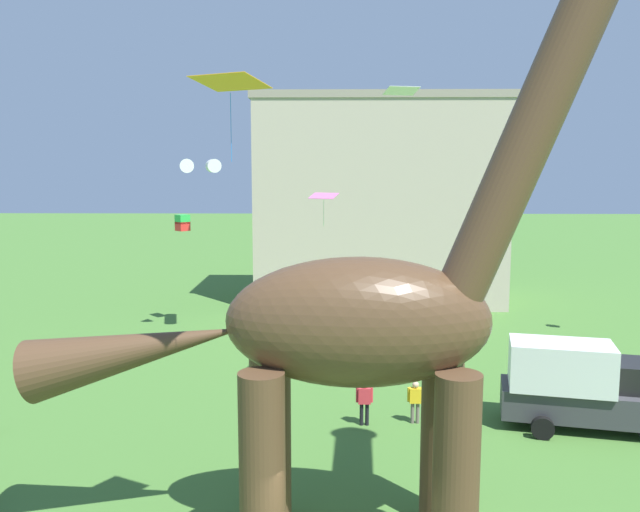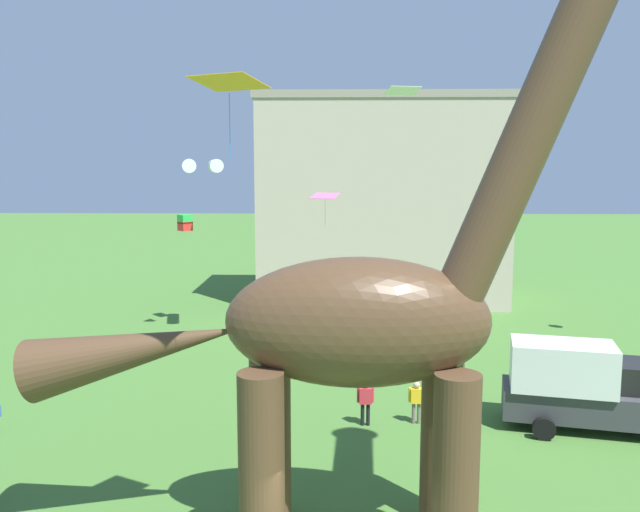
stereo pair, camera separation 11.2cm
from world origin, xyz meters
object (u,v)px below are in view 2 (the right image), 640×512
at_px(person_watching_child, 365,398).
at_px(kite_near_high, 403,91).
at_px(dinosaur_sculpture, 355,322).
at_px(kite_high_right, 229,83).
at_px(parked_box_truck, 580,385).
at_px(person_far_spectator, 416,398).
at_px(kite_mid_center, 185,223).
at_px(kite_far_right, 210,166).
at_px(kite_mid_left, 325,196).

bearing_deg(person_watching_child, kite_near_high, -102.31).
relative_size(dinosaur_sculpture, kite_high_right, 9.39).
xyz_separation_m(person_watching_child, kite_near_high, (1.37, 1.94, 11.27)).
height_order(dinosaur_sculpture, parked_box_truck, dinosaur_sculpture).
height_order(person_far_spectator, kite_mid_center, kite_mid_center).
distance_m(person_watching_child, kite_far_right, 17.16).
bearing_deg(kite_far_right, kite_mid_center, 128.18).
bearing_deg(person_watching_child, dinosaur_sculpture, 108.18).
relative_size(parked_box_truck, person_far_spectator, 3.69).
distance_m(parked_box_truck, kite_mid_center, 23.90).
height_order(dinosaur_sculpture, person_watching_child, dinosaur_sculpture).
bearing_deg(person_watching_child, kite_far_right, -34.67).
bearing_deg(kite_mid_center, parked_box_truck, -40.69).
distance_m(kite_mid_left, kite_mid_center, 14.87).
height_order(dinosaur_sculpture, kite_mid_left, dinosaur_sculpture).
distance_m(person_watching_child, kite_mid_left, 8.10).
bearing_deg(dinosaur_sculpture, person_watching_child, 102.97).
xyz_separation_m(parked_box_truck, person_watching_child, (-7.77, 0.10, -0.62)).
distance_m(person_far_spectator, kite_mid_left, 8.63).
distance_m(kite_mid_left, kite_far_right, 11.48).
height_order(person_far_spectator, kite_far_right, kite_far_right).
xyz_separation_m(person_far_spectator, kite_mid_left, (-3.44, 2.94, 7.35)).
distance_m(person_watching_child, kite_near_high, 11.52).
bearing_deg(kite_far_right, dinosaur_sculpture, -70.02).
bearing_deg(kite_near_high, kite_high_right, -111.46).
bearing_deg(kite_mid_center, kite_high_right, -74.88).
distance_m(dinosaur_sculpture, kite_near_high, 11.74).
height_order(kite_mid_left, kite_mid_center, kite_mid_left).
bearing_deg(kite_mid_center, person_watching_child, -56.60).
bearing_deg(person_watching_child, parked_box_truck, -157.76).
xyz_separation_m(person_far_spectator, person_watching_child, (-1.90, -0.22, 0.05)).
bearing_deg(person_far_spectator, kite_mid_left, 4.55).
height_order(kite_mid_left, kite_near_high, kite_near_high).
bearing_deg(parked_box_truck, kite_far_right, 153.81).
xyz_separation_m(person_far_spectator, kite_high_right, (-5.16, -10.06, 10.19)).
relative_size(dinosaur_sculpture, person_watching_child, 9.33).
xyz_separation_m(person_watching_child, kite_mid_center, (-10.02, 15.20, 5.18)).
distance_m(dinosaur_sculpture, person_far_spectator, 9.49).
distance_m(kite_high_right, kite_mid_center, 26.40).
bearing_deg(kite_mid_left, kite_near_high, -22.84).
bearing_deg(kite_far_right, kite_near_high, -48.75).
bearing_deg(kite_high_right, kite_mid_center, 105.12).
height_order(dinosaur_sculpture, kite_far_right, dinosaur_sculpture).
height_order(kite_mid_left, kite_high_right, kite_high_right).
bearing_deg(kite_near_high, parked_box_truck, -17.68).
bearing_deg(person_far_spectator, dinosaur_sculpture, 117.04).
distance_m(dinosaur_sculpture, parked_box_truck, 11.97).
relative_size(parked_box_truck, person_watching_child, 3.49).
height_order(parked_box_truck, kite_high_right, kite_high_right).
height_order(kite_mid_left, kite_far_right, kite_far_right).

